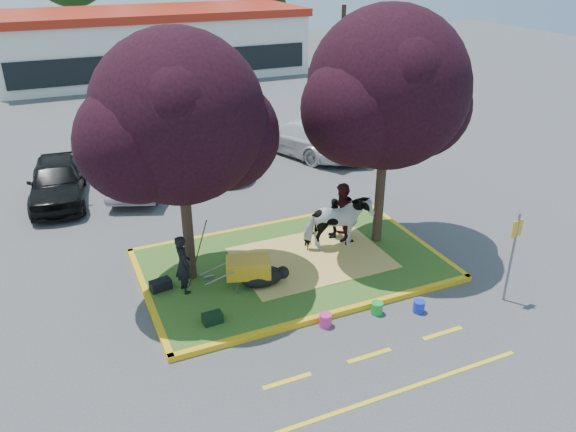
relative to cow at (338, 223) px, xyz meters
name	(u,v)px	position (x,y,z in m)	size (l,w,h in m)	color
ground	(292,267)	(-1.53, -0.22, -0.97)	(90.00, 90.00, 0.00)	#424244
median_island	(292,264)	(-1.53, -0.22, -0.89)	(8.00, 5.00, 0.15)	#345A1C
curb_near	(335,314)	(-1.53, -2.80, -0.89)	(8.30, 0.16, 0.15)	gold
curb_far	(259,227)	(-1.53, 2.36, -0.89)	(8.30, 0.16, 0.15)	gold
curb_left	(148,297)	(-5.61, -0.22, -0.89)	(0.16, 5.30, 0.15)	gold
curb_right	(412,237)	(2.55, -0.22, -0.89)	(0.16, 5.30, 0.15)	gold
straw_bedding	(311,258)	(-0.93, -0.22, -0.81)	(4.20, 3.00, 0.01)	#EDCB61
tree_purple_left	(180,126)	(-4.31, 0.16, 3.39)	(5.06, 4.20, 6.51)	black
tree_purple_right	(388,96)	(1.39, -0.04, 3.60)	(5.30, 4.40, 6.82)	black
fire_lane_stripe_a	(287,381)	(-3.53, -4.42, -0.96)	(1.10, 0.12, 0.01)	yellow
fire_lane_stripe_b	(369,356)	(-1.53, -4.42, -0.96)	(1.10, 0.12, 0.01)	yellow
fire_lane_stripe_c	(443,333)	(0.47, -4.42, -0.96)	(1.10, 0.12, 0.01)	yellow
fire_lane_long	(400,391)	(-1.53, -5.62, -0.96)	(6.00, 0.10, 0.01)	yellow
retail_building	(153,42)	(0.47, 27.77, 1.29)	(20.40, 8.40, 4.40)	silver
cow	(338,223)	(0.00, 0.00, 0.00)	(0.88, 1.93, 1.63)	white
calf	(263,277)	(-2.74, -1.00, -0.57)	(1.15, 0.65, 0.50)	black
handler	(183,264)	(-4.67, -0.41, -0.02)	(0.58, 0.38, 1.59)	black
visitor_a	(342,212)	(0.39, 0.47, 0.08)	(0.87, 0.68, 1.80)	#421217
visitor_b	(334,218)	(0.26, 0.68, -0.17)	(0.75, 0.31, 1.29)	black
wheelbarrow	(249,267)	(-3.05, -0.84, -0.28)	(2.05, 1.00, 0.78)	black
gear_bag_dark	(161,285)	(-5.23, -0.11, -0.68)	(0.54, 0.29, 0.27)	black
gear_bag_green	(213,318)	(-4.42, -2.03, -0.69)	(0.47, 0.29, 0.25)	black
sign_post	(513,248)	(2.77, -3.92, 0.55)	(0.34, 0.08, 2.45)	slate
bucket_green	(377,308)	(-0.54, -3.11, -0.81)	(0.30, 0.30, 0.32)	green
bucket_pink	(325,320)	(-1.94, -3.04, -0.80)	(0.31, 0.31, 0.33)	#D12E83
bucket_blue	(419,307)	(0.45, -3.47, -0.81)	(0.29, 0.29, 0.31)	#192DCE
car_black	(57,181)	(-7.24, 7.35, -0.20)	(1.81, 4.50, 1.53)	black
car_silver	(142,167)	(-4.27, 7.38, -0.17)	(1.68, 4.81, 1.59)	gray
car_red	(223,150)	(-0.83, 8.30, -0.25)	(2.38, 5.16, 1.43)	maroon
car_white	(301,136)	(2.82, 8.51, -0.20)	(2.14, 5.27, 1.53)	silver
car_grey	(341,137)	(4.41, 7.81, -0.23)	(1.56, 4.46, 1.47)	#585B60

